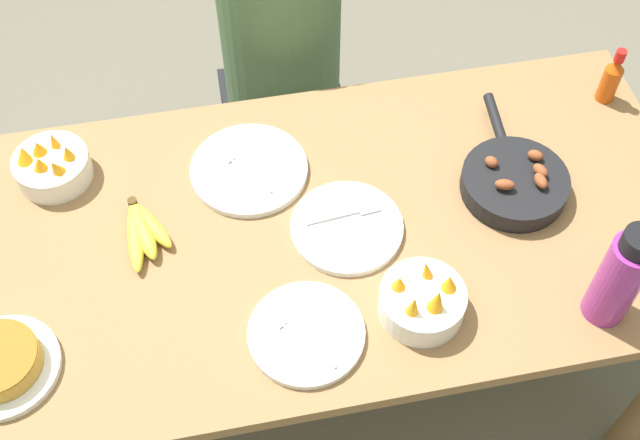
{
  "coord_description": "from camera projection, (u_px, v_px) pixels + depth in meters",
  "views": [
    {
      "loc": [
        -0.19,
        -0.98,
        2.18
      ],
      "look_at": [
        0.0,
        0.0,
        0.8
      ],
      "focal_mm": 45.0,
      "sensor_mm": 36.0,
      "label": 1
    }
  ],
  "objects": [
    {
      "name": "empty_plate_far_left",
      "position": [
        306.0,
        334.0,
        1.57
      ],
      "size": [
        0.23,
        0.23,
        0.02
      ],
      "color": "white",
      "rests_on": "dining_table"
    },
    {
      "name": "ground_plane",
      "position": [
        320.0,
        380.0,
        2.35
      ],
      "size": [
        14.0,
        14.0,
        0.0
      ],
      "primitive_type": "plane",
      "color": "#666051"
    },
    {
      "name": "hot_sauce_bottle",
      "position": [
        611.0,
        78.0,
        1.9
      ],
      "size": [
        0.04,
        0.04,
        0.15
      ],
      "color": "#C64C0F",
      "rests_on": "dining_table"
    },
    {
      "name": "frittata_plate_center",
      "position": [
        0.0,
        363.0,
        1.51
      ],
      "size": [
        0.22,
        0.22,
        0.06
      ],
      "color": "white",
      "rests_on": "dining_table"
    },
    {
      "name": "person_figure",
      "position": [
        283.0,
        94.0,
        2.31
      ],
      "size": [
        0.35,
        0.35,
        1.26
      ],
      "color": "black",
      "rests_on": "ground_plane"
    },
    {
      "name": "empty_plate_near_front",
      "position": [
        347.0,
        227.0,
        1.72
      ],
      "size": [
        0.24,
        0.24,
        0.02
      ],
      "color": "white",
      "rests_on": "dining_table"
    },
    {
      "name": "empty_plate_far_right",
      "position": [
        249.0,
        170.0,
        1.81
      ],
      "size": [
        0.27,
        0.27,
        0.02
      ],
      "color": "white",
      "rests_on": "dining_table"
    },
    {
      "name": "fruit_bowl_citrus",
      "position": [
        52.0,
        166.0,
        1.78
      ],
      "size": [
        0.17,
        0.17,
        0.1
      ],
      "color": "white",
      "rests_on": "dining_table"
    },
    {
      "name": "banana_bunch",
      "position": [
        143.0,
        230.0,
        1.7
      ],
      "size": [
        0.11,
        0.19,
        0.04
      ],
      "color": "yellow",
      "rests_on": "dining_table"
    },
    {
      "name": "skillet",
      "position": [
        514.0,
        182.0,
        1.77
      ],
      "size": [
        0.24,
        0.38,
        0.08
      ],
      "rotation": [
        0.0,
        0.0,
        1.48
      ],
      "color": "black",
      "rests_on": "dining_table"
    },
    {
      "name": "dining_table",
      "position": [
        320.0,
        256.0,
        1.81
      ],
      "size": [
        1.67,
        0.82,
        0.77
      ],
      "color": "olive",
      "rests_on": "ground_plane"
    },
    {
      "name": "water_bottle",
      "position": [
        620.0,
        277.0,
        1.51
      ],
      "size": [
        0.09,
        0.09,
        0.26
      ],
      "color": "#992D89",
      "rests_on": "dining_table"
    },
    {
      "name": "fruit_bowl_mango",
      "position": [
        422.0,
        301.0,
        1.58
      ],
      "size": [
        0.17,
        0.17,
        0.12
      ],
      "color": "white",
      "rests_on": "dining_table"
    }
  ]
}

